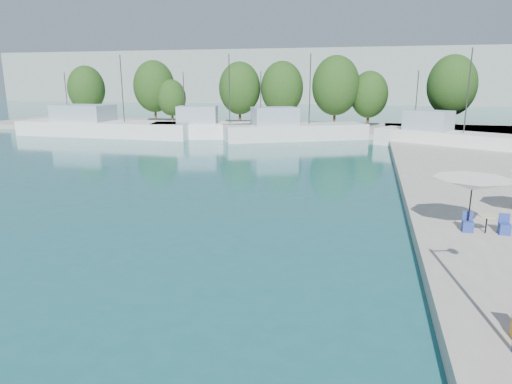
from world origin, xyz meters
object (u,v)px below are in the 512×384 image
(trawler_04, at_px, (444,139))
(umbrella_white, at_px, (472,184))
(trawler_02, at_px, (214,129))
(trawler_01, at_px, (104,127))
(trawler_03, at_px, (292,131))

(trawler_04, bearing_deg, umbrella_white, -66.61)
(trawler_04, bearing_deg, trawler_02, -157.98)
(trawler_01, xyz_separation_m, umbrella_white, (36.84, -31.74, 1.57))
(trawler_01, bearing_deg, umbrella_white, -39.86)
(umbrella_white, bearing_deg, trawler_03, 111.51)
(trawler_01, relative_size, umbrella_white, 7.36)
(trawler_03, relative_size, trawler_04, 1.17)
(trawler_01, distance_m, trawler_03, 23.78)
(trawler_01, height_order, trawler_02, same)
(trawler_01, height_order, umbrella_white, trawler_01)
(trawler_01, bearing_deg, trawler_04, -2.42)
(trawler_01, bearing_deg, trawler_02, 5.11)
(trawler_01, height_order, trawler_03, same)
(trawler_02, distance_m, trawler_04, 25.96)
(trawler_03, bearing_deg, umbrella_white, -95.29)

